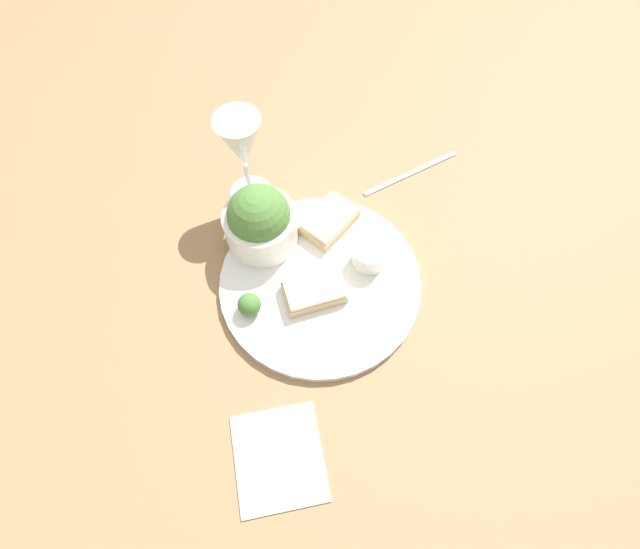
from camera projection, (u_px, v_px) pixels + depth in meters
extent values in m
plane|color=#93704C|center=(320.00, 284.00, 0.78)|extent=(4.00, 4.00, 0.00)
cylinder|color=white|center=(320.00, 282.00, 0.78)|extent=(0.31, 0.31, 0.01)
cylinder|color=white|center=(261.00, 227.00, 0.78)|extent=(0.11, 0.11, 0.06)
sphere|color=#4C7A38|center=(259.00, 215.00, 0.75)|extent=(0.10, 0.10, 0.10)
cylinder|color=white|center=(369.00, 256.00, 0.77)|extent=(0.05, 0.05, 0.04)
cylinder|color=tan|center=(370.00, 251.00, 0.76)|extent=(0.04, 0.04, 0.01)
cube|color=#D1B27F|center=(314.00, 292.00, 0.75)|extent=(0.10, 0.08, 0.02)
cube|color=beige|center=(314.00, 288.00, 0.74)|extent=(0.10, 0.07, 0.01)
cube|color=#D1B27F|center=(329.00, 222.00, 0.81)|extent=(0.11, 0.09, 0.02)
cube|color=beige|center=(329.00, 217.00, 0.80)|extent=(0.10, 0.08, 0.01)
cylinder|color=silver|center=(251.00, 192.00, 0.86)|extent=(0.07, 0.07, 0.01)
cylinder|color=silver|center=(248.00, 178.00, 0.83)|extent=(0.01, 0.01, 0.07)
cone|color=silver|center=(241.00, 144.00, 0.75)|extent=(0.07, 0.07, 0.10)
sphere|color=#477533|center=(249.00, 305.00, 0.73)|extent=(0.04, 0.04, 0.04)
cube|color=beige|center=(279.00, 458.00, 0.66)|extent=(0.15, 0.16, 0.01)
cube|color=silver|center=(411.00, 173.00, 0.88)|extent=(0.19, 0.01, 0.01)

